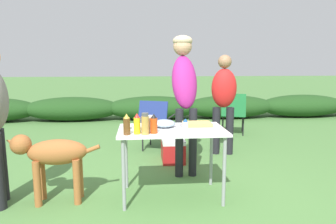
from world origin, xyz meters
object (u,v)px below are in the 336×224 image
at_px(plate_stack, 142,127).
at_px(folding_table, 172,136).
at_px(hot_sauce_bottle, 154,124).
at_px(beer_bottle, 127,125).
at_px(cooler_box, 173,149).
at_px(spice_jar, 145,124).
at_px(standing_person_in_olive_jacket, 224,96).
at_px(mixing_bowl, 164,123).
at_px(relish_jar, 127,124).
at_px(food_tray, 197,125).
at_px(mayo_bottle, 185,126).
at_px(dog, 52,155).
at_px(camp_chair_near_hedge, 233,111).
at_px(camp_chair_green_behind_table, 156,123).
at_px(mustard_bottle, 137,124).
at_px(standing_person_with_beanie, 184,84).
at_px(paper_cup_stack, 149,124).

bearing_deg(plate_stack, folding_table, -10.12).
bearing_deg(plate_stack, hot_sauce_bottle, -64.75).
bearing_deg(beer_bottle, cooler_box, 67.00).
height_order(spice_jar, standing_person_in_olive_jacket, standing_person_in_olive_jacket).
distance_m(mixing_bowl, relish_jar, 0.41).
relative_size(spice_jar, hot_sauce_bottle, 1.08).
distance_m(food_tray, cooler_box, 1.30).
bearing_deg(hot_sauce_bottle, food_tray, 25.13).
relative_size(mixing_bowl, mayo_bottle, 1.68).
bearing_deg(dog, camp_chair_near_hedge, -47.22).
distance_m(spice_jar, camp_chair_green_behind_table, 1.98).
distance_m(mustard_bottle, dog, 0.94).
distance_m(plate_stack, mixing_bowl, 0.24).
bearing_deg(camp_chair_near_hedge, folding_table, -102.36).
height_order(dog, camp_chair_green_behind_table, camp_chair_green_behind_table).
height_order(plate_stack, standing_person_with_beanie, standing_person_with_beanie).
bearing_deg(mayo_bottle, mustard_bottle, 179.50).
bearing_deg(camp_chair_green_behind_table, cooler_box, -46.98).
relative_size(folding_table, standing_person_with_beanie, 0.62).
height_order(camp_chair_green_behind_table, camp_chair_near_hedge, same).
xyz_separation_m(mustard_bottle, standing_person_in_olive_jacket, (1.31, 1.64, 0.08)).
distance_m(mustard_bottle, camp_chair_near_hedge, 3.47).
height_order(plate_stack, mixing_bowl, mixing_bowl).
relative_size(standing_person_in_olive_jacket, camp_chair_near_hedge, 1.85).
distance_m(food_tray, paper_cup_stack, 0.53).
height_order(hot_sauce_bottle, dog, hot_sauce_bottle).
xyz_separation_m(paper_cup_stack, mustard_bottle, (-0.12, -0.10, 0.02)).
xyz_separation_m(food_tray, plate_stack, (-0.58, 0.01, -0.01)).
bearing_deg(camp_chair_green_behind_table, spice_jar, -75.43).
distance_m(beer_bottle, camp_chair_green_behind_table, 2.00).
bearing_deg(mayo_bottle, food_tray, 55.44).
distance_m(standing_person_in_olive_jacket, cooler_box, 1.13).
bearing_deg(camp_chair_green_behind_table, folding_table, -66.93).
distance_m(spice_jar, camp_chair_near_hedge, 3.45).
bearing_deg(mixing_bowl, cooler_box, 78.80).
height_order(mayo_bottle, standing_person_in_olive_jacket, standing_person_in_olive_jacket).
height_order(paper_cup_stack, dog, paper_cup_stack).
height_order(plate_stack, camp_chair_green_behind_table, camp_chair_green_behind_table).
height_order(food_tray, cooler_box, food_tray).
xyz_separation_m(dog, camp_chair_green_behind_table, (1.14, 1.73, -0.03)).
distance_m(hot_sauce_bottle, relish_jar, 0.31).
xyz_separation_m(paper_cup_stack, cooler_box, (0.38, 1.29, -0.65)).
distance_m(folding_table, cooler_box, 1.30).
bearing_deg(beer_bottle, plate_stack, 61.30).
bearing_deg(standing_person_with_beanie, camp_chair_near_hedge, 53.62).
xyz_separation_m(plate_stack, paper_cup_stack, (0.07, -0.15, 0.06)).
height_order(spice_jar, camp_chair_green_behind_table, spice_jar).
relative_size(beer_bottle, mayo_bottle, 1.42).
bearing_deg(standing_person_in_olive_jacket, plate_stack, -121.84).
bearing_deg(mustard_bottle, standing_person_in_olive_jacket, 51.39).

